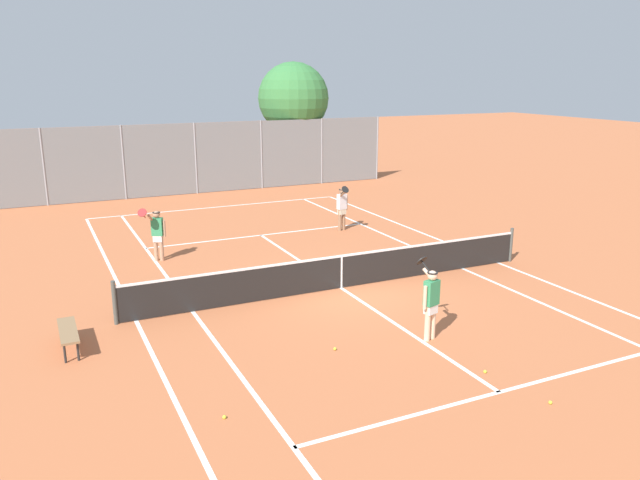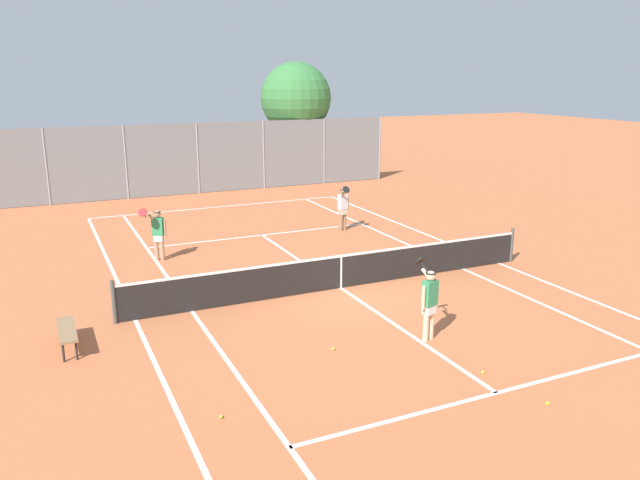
{
  "view_description": "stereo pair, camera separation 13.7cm",
  "coord_description": "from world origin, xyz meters",
  "views": [
    {
      "loc": [
        -7.45,
        -14.39,
        5.71
      ],
      "look_at": [
        0.06,
        1.5,
        1.0
      ],
      "focal_mm": 35.0,
      "sensor_mm": 36.0,
      "label": 1
    },
    {
      "loc": [
        -7.32,
        -14.45,
        5.71
      ],
      "look_at": [
        0.06,
        1.5,
        1.0
      ],
      "focal_mm": 35.0,
      "sensor_mm": 36.0,
      "label": 2
    }
  ],
  "objects": [
    {
      "name": "player_far_left",
      "position": [
        -4.0,
        4.76,
        0.93
      ],
      "size": [
        0.88,
        0.66,
        1.77
      ],
      "color": "tan",
      "rests_on": "ground"
    },
    {
      "name": "tennis_net",
      "position": [
        0.0,
        0.0,
        0.51
      ],
      "size": [
        12.0,
        0.1,
        1.07
      ],
      "color": "#474C47",
      "rests_on": "ground"
    },
    {
      "name": "court_line_markings",
      "position": [
        0.0,
        0.0,
        0.0
      ],
      "size": [
        11.1,
        23.9,
        0.01
      ],
      "color": "white",
      "rests_on": "ground"
    },
    {
      "name": "loose_tennis_ball_4",
      "position": [
        -1.94,
        -3.48,
        0.03
      ],
      "size": [
        0.07,
        0.07,
        0.07
      ],
      "primitive_type": "sphere",
      "color": "#D1DB33",
      "rests_on": "ground"
    },
    {
      "name": "loose_tennis_ball_1",
      "position": [
        0.27,
        -5.68,
        0.03
      ],
      "size": [
        0.07,
        0.07,
        0.07
      ],
      "primitive_type": "sphere",
      "color": "#D1DB33",
      "rests_on": "ground"
    },
    {
      "name": "tree_behind_left",
      "position": [
        5.79,
        17.06,
        4.34
      ],
      "size": [
        3.77,
        3.77,
        6.32
      ],
      "color": "brown",
      "rests_on": "ground"
    },
    {
      "name": "ground_plane",
      "position": [
        0.0,
        0.0,
        0.0
      ],
      "size": [
        120.0,
        120.0,
        0.0
      ],
      "primitive_type": "plane",
      "color": "#BC663D"
    },
    {
      "name": "loose_tennis_ball_3",
      "position": [
        0.53,
        -7.13,
        0.03
      ],
      "size": [
        0.07,
        0.07,
        0.07
      ],
      "primitive_type": "sphere",
      "color": "#D1DB33",
      "rests_on": "ground"
    },
    {
      "name": "player_near_side",
      "position": [
        0.21,
        -3.86,
        0.93
      ],
      "size": [
        0.52,
        0.85,
        1.77
      ],
      "color": "beige",
      "rests_on": "ground"
    },
    {
      "name": "courtside_bench",
      "position": [
        -7.05,
        -1.03,
        0.41
      ],
      "size": [
        0.36,
        1.5,
        0.47
      ],
      "color": "olive",
      "rests_on": "ground"
    },
    {
      "name": "loose_tennis_ball_2",
      "position": [
        -4.87,
        -5.11,
        0.03
      ],
      "size": [
        0.07,
        0.07,
        0.07
      ],
      "primitive_type": "sphere",
      "color": "#D1DB33",
      "rests_on": "ground"
    },
    {
      "name": "back_fence",
      "position": [
        0.0,
        15.47,
        1.72
      ],
      "size": [
        20.41,
        0.08,
        3.43
      ],
      "color": "gray",
      "rests_on": "ground"
    },
    {
      "name": "player_far_right",
      "position": [
        3.0,
        5.8,
        0.93
      ],
      "size": [
        0.57,
        0.81,
        1.77
      ],
      "color": "#936B4C",
      "rests_on": "ground"
    }
  ]
}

